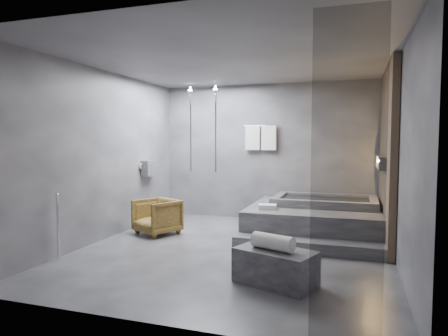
% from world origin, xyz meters
% --- Properties ---
extents(room, '(5.00, 5.04, 2.82)m').
position_xyz_m(room, '(0.40, 0.24, 1.73)').
color(room, '#303033').
rests_on(room, ground).
extents(tub_deck, '(2.20, 2.00, 0.50)m').
position_xyz_m(tub_deck, '(1.05, 1.45, 0.25)').
color(tub_deck, '#363538').
rests_on(tub_deck, ground).
extents(tub_step, '(2.20, 0.36, 0.18)m').
position_xyz_m(tub_step, '(1.05, 0.27, 0.09)').
color(tub_step, '#363538').
rests_on(tub_step, ground).
extents(concrete_bench, '(1.01, 0.77, 0.40)m').
position_xyz_m(concrete_bench, '(0.86, -1.17, 0.20)').
color(concrete_bench, '#2E2E30').
rests_on(concrete_bench, ground).
extents(driftwood_chair, '(0.90, 0.91, 0.62)m').
position_xyz_m(driftwood_chair, '(-1.59, 0.61, 0.31)').
color(driftwood_chair, '#412D10').
rests_on(driftwood_chair, ground).
extents(rolled_towel, '(0.53, 0.34, 0.18)m').
position_xyz_m(rolled_towel, '(0.83, -1.18, 0.49)').
color(rolled_towel, white).
rests_on(rolled_towel, concrete_bench).
extents(deck_towel, '(0.33, 0.27, 0.08)m').
position_xyz_m(deck_towel, '(0.33, 0.89, 0.54)').
color(deck_towel, silver).
rests_on(deck_towel, tub_deck).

